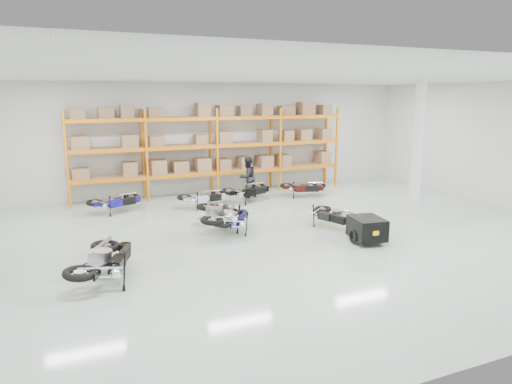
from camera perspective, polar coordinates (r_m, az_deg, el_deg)
name	(u,v)px	position (r m, az deg, el deg)	size (l,w,h in m)	color
room	(285,159)	(12.81, 3.60, 4.20)	(18.00, 18.00, 18.00)	#B3C7B6
pallet_rack	(214,139)	(18.77, -5.30, 6.60)	(11.28, 0.98, 3.62)	orange
structural_column	(418,149)	(16.19, 19.54, 5.13)	(0.25, 0.25, 4.50)	white
moto_blue_centre	(234,215)	(13.57, -2.82, -2.83)	(0.75, 1.69, 1.03)	#080749
moto_silver_left	(217,210)	(13.77, -4.84, -2.23)	(0.89, 2.00, 1.22)	silver
moto_black_far_left	(105,254)	(10.46, -18.35, -7.35)	(0.89, 2.01, 1.23)	black
moto_touring_right	(335,212)	(14.13, 9.86, -2.45)	(0.73, 1.65, 1.01)	black
trailer	(367,228)	(12.89, 13.69, -4.44)	(0.94, 1.72, 0.70)	black
moto_back_a	(116,198)	(16.52, -17.09, -0.72)	(0.74, 1.66, 1.02)	navy
moto_back_b	(204,194)	(16.61, -6.55, -0.27)	(0.71, 1.60, 0.98)	silver
moto_back_c	(247,187)	(17.45, -1.07, 0.61)	(0.81, 1.82, 1.11)	black
moto_back_d	(304,184)	(18.42, 5.96, 0.94)	(0.72, 1.61, 0.99)	#3B0B0B
person_back	(248,177)	(18.17, -1.07, 1.86)	(0.78, 0.61, 1.61)	black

